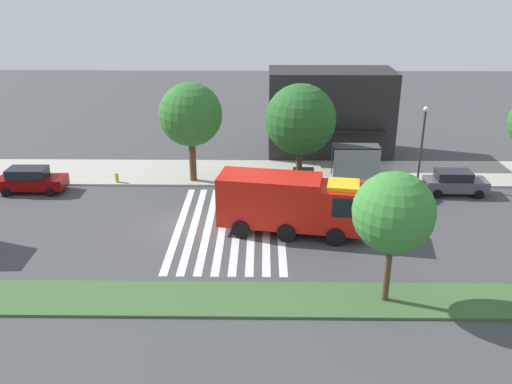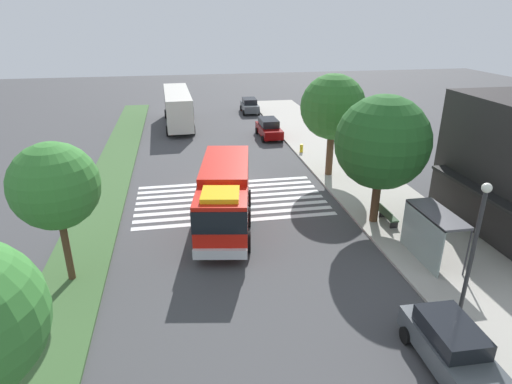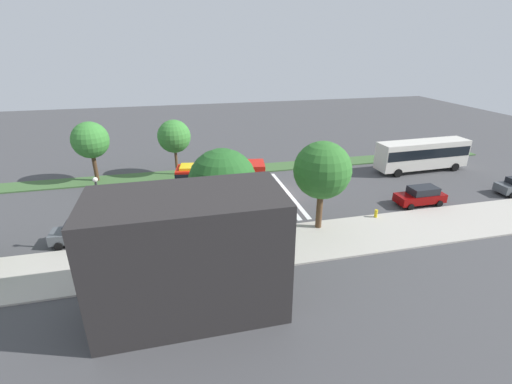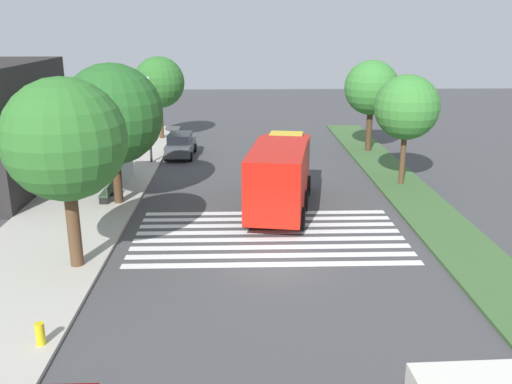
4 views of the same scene
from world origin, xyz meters
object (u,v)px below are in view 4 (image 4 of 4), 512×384
(fire_hydrant, at_px, (40,334))
(sidewalk_tree_center, at_px, (159,83))
(sidewalk_tree_west, at_px, (112,115))
(bus_stop_shelter, at_px, (120,152))
(median_tree_far_west, at_px, (407,108))
(street_lamp, at_px, (149,112))
(median_tree_west, at_px, (372,88))
(fire_truck, at_px, (281,171))
(sidewalk_tree_far_west, at_px, (65,140))
(parked_car_east, at_px, (180,145))
(bench_near_shelter, at_px, (108,192))

(fire_hydrant, bearing_deg, sidewalk_tree_center, 0.93)
(sidewalk_tree_west, bearing_deg, sidewalk_tree_center, 0.00)
(bus_stop_shelter, bearing_deg, median_tree_far_west, -94.22)
(bus_stop_shelter, xyz_separation_m, sidewalk_tree_west, (-4.38, -0.70, 2.96))
(street_lamp, height_order, sidewalk_tree_west, sidewalk_tree_west)
(bus_stop_shelter, bearing_deg, median_tree_west, -65.57)
(fire_truck, bearing_deg, street_lamp, 49.90)
(fire_hydrant, bearing_deg, bus_stop_shelter, 3.79)
(bus_stop_shelter, relative_size, sidewalk_tree_far_west, 0.47)
(fire_truck, distance_m, fire_hydrant, 15.26)
(median_tree_far_west, height_order, fire_hydrant, median_tree_far_west)
(fire_truck, height_order, sidewalk_tree_west, sidewalk_tree_west)
(sidewalk_tree_center, bearing_deg, fire_hydrant, -179.07)
(street_lamp, xyz_separation_m, sidewalk_tree_far_west, (-16.82, 0.40, 1.60))
(bus_stop_shelter, relative_size, median_tree_far_west, 0.55)
(bus_stop_shelter, bearing_deg, parked_car_east, -23.74)
(bus_stop_shelter, distance_m, sidewalk_tree_center, 13.10)
(sidewalk_tree_far_west, relative_size, median_tree_west, 1.11)
(parked_car_east, relative_size, sidewalk_tree_center, 0.66)
(fire_truck, height_order, sidewalk_tree_center, sidewalk_tree_center)
(bench_near_shelter, height_order, sidewalk_tree_center, sidewalk_tree_center)
(median_tree_far_west, bearing_deg, parked_car_east, 60.60)
(median_tree_far_west, height_order, median_tree_west, median_tree_west)
(bench_near_shelter, height_order, street_lamp, street_lamp)
(street_lamp, distance_m, sidewalk_tree_center, 8.39)
(bus_stop_shelter, height_order, fire_hydrant, bus_stop_shelter)
(median_tree_west, bearing_deg, fire_hydrant, 148.74)
(parked_car_east, relative_size, median_tree_far_west, 0.68)
(sidewalk_tree_center, bearing_deg, bench_near_shelter, 177.73)
(fire_truck, bearing_deg, parked_car_east, 38.12)
(sidewalk_tree_west, bearing_deg, fire_truck, -95.46)
(bench_near_shelter, distance_m, sidewalk_tree_far_west, 9.55)
(median_tree_west, bearing_deg, bench_near_shelter, 124.76)
(parked_car_east, relative_size, bench_near_shelter, 2.73)
(median_tree_west, height_order, fire_hydrant, median_tree_west)
(sidewalk_tree_west, bearing_deg, bus_stop_shelter, 9.04)
(sidewalk_tree_west, distance_m, median_tree_west, 20.06)
(bench_near_shelter, distance_m, sidewalk_tree_center, 17.28)
(fire_truck, xyz_separation_m, bus_stop_shelter, (5.20, 9.29, -0.11))
(sidewalk_tree_west, relative_size, median_tree_west, 1.10)
(bus_stop_shelter, bearing_deg, street_lamp, -13.78)
(fire_truck, relative_size, fire_hydrant, 13.10)
(street_lamp, height_order, median_tree_west, median_tree_west)
(street_lamp, bearing_deg, sidewalk_tree_far_west, 178.64)
(median_tree_west, bearing_deg, sidewalk_tree_far_west, 141.16)
(sidewalk_tree_far_west, distance_m, sidewalk_tree_west, 7.98)
(fire_truck, relative_size, parked_car_east, 2.10)
(sidewalk_tree_far_west, xyz_separation_m, fire_hydrant, (-5.70, -0.50, -4.69))
(parked_car_east, xyz_separation_m, bus_stop_shelter, (-6.58, 2.90, 1.00))
(parked_car_east, height_order, sidewalk_tree_center, sidewalk_tree_center)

